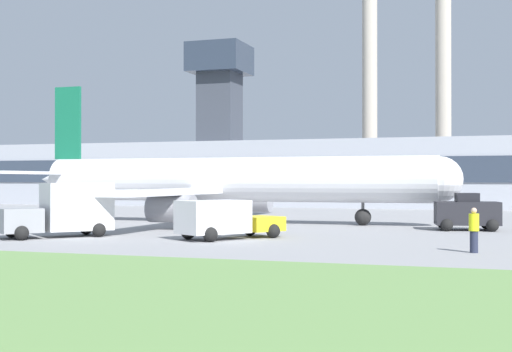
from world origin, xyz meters
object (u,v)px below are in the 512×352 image
ground_crew_person (474,230)px  pushback_tug (467,213)px  airplane (226,181)px  baggage_truck (64,211)px  fuel_truck (224,220)px

ground_crew_person → pushback_tug: bearing=93.2°
airplane → baggage_truck: bearing=-103.7°
airplane → fuel_truck: bearing=-69.5°
airplane → fuel_truck: (4.72, -12.63, -1.86)m
fuel_truck → ground_crew_person: (11.65, -2.94, -0.04)m
airplane → pushback_tug: (15.64, -2.51, -1.84)m
fuel_truck → ground_crew_person: 12.02m
ground_crew_person → baggage_truck: bearing=175.3°
airplane → baggage_truck: (-3.41, -13.93, -1.49)m
ground_crew_person → airplane: bearing=136.4°
baggage_truck → airplane: bearing=76.3°
pushback_tug → airplane: bearing=170.9°
airplane → pushback_tug: airplane is taller
airplane → ground_crew_person: 22.67m
baggage_truck → ground_crew_person: bearing=-4.7°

